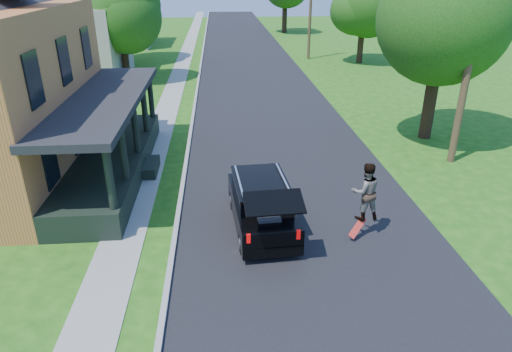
{
  "coord_description": "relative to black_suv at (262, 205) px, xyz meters",
  "views": [
    {
      "loc": [
        -2.58,
        -10.76,
        7.35
      ],
      "look_at": [
        -1.45,
        3.0,
        1.06
      ],
      "focal_mm": 32.0,
      "sensor_mm": 36.0,
      "label": 1
    }
  ],
  "objects": [
    {
      "name": "black_suv",
      "position": [
        0.0,
        0.0,
        0.0
      ],
      "size": [
        1.95,
        4.48,
        2.04
      ],
      "rotation": [
        0.0,
        0.0,
        0.07
      ],
      "color": "black",
      "rests_on": "ground"
    },
    {
      "name": "skateboarder",
      "position": [
        2.99,
        -0.63,
        0.64
      ],
      "size": [
        0.92,
        0.75,
        1.78
      ],
      "rotation": [
        0.0,
        0.0,
        3.24
      ],
      "color": "black",
      "rests_on": "ground"
    },
    {
      "name": "tree_right_mid",
      "position": [
        10.86,
        26.65,
        4.16
      ],
      "size": [
        6.65,
        6.77,
        7.82
      ],
      "rotation": [
        0.0,
        0.0,
        -0.38
      ],
      "color": "black",
      "rests_on": "ground"
    },
    {
      "name": "utility_pole_near",
      "position": [
        8.4,
        4.68,
        4.91
      ],
      "size": [
        1.78,
        0.56,
        11.05
      ],
      "rotation": [
        0.0,
        0.0,
        -0.24
      ],
      "color": "#483521",
      "rests_on": "ground"
    },
    {
      "name": "tree_right_near",
      "position": [
        8.5,
        7.7,
        4.7
      ],
      "size": [
        5.6,
        5.58,
        8.27
      ],
      "rotation": [
        0.0,
        0.0,
        -0.1
      ],
      "color": "black",
      "rests_on": "ground"
    },
    {
      "name": "ground",
      "position": [
        1.4,
        -1.5,
        -0.78
      ],
      "size": [
        140.0,
        140.0,
        0.0
      ],
      "primitive_type": "plane",
      "color": "#1D5511",
      "rests_on": "ground"
    },
    {
      "name": "sidewalk",
      "position": [
        -4.2,
        18.5,
        -0.78
      ],
      "size": [
        1.3,
        120.0,
        0.03
      ],
      "primitive_type": "cube",
      "color": "#97978F",
      "rests_on": "ground"
    },
    {
      "name": "street",
      "position": [
        1.4,
        18.5,
        -0.78
      ],
      "size": [
        8.0,
        120.0,
        0.02
      ],
      "primitive_type": "cube",
      "color": "black",
      "rests_on": "ground"
    },
    {
      "name": "skateboard",
      "position": [
        2.77,
        -0.9,
        -0.43
      ],
      "size": [
        0.64,
        0.51,
        0.53
      ],
      "rotation": [
        0.0,
        0.0,
        -0.42
      ],
      "color": "red",
      "rests_on": "ground"
    },
    {
      "name": "curb",
      "position": [
        -2.65,
        18.5,
        -0.78
      ],
      "size": [
        0.15,
        120.0,
        0.12
      ],
      "primitive_type": "cube",
      "color": "#979792",
      "rests_on": "ground"
    },
    {
      "name": "neighbor_house_far",
      "position": [
        -12.1,
        38.5,
        3.41
      ],
      "size": [
        12.78,
        12.78,
        8.3
      ],
      "color": "#AFA99B",
      "rests_on": "ground"
    },
    {
      "name": "tree_left_mid",
      "position": [
        -7.81,
        21.46,
        4.06
      ],
      "size": [
        6.34,
        6.51,
        7.53
      ],
      "rotation": [
        0.0,
        0.0,
        -0.43
      ],
      "color": "black",
      "rests_on": "ground"
    },
    {
      "name": "utility_pole_far",
      "position": [
        6.87,
        28.8,
        3.95
      ],
      "size": [
        1.48,
        0.57,
        9.18
      ],
      "rotation": [
        0.0,
        0.0,
        0.31
      ],
      "color": "#483521",
      "rests_on": "ground"
    },
    {
      "name": "neighbor_house_mid",
      "position": [
        -12.1,
        22.5,
        3.41
      ],
      "size": [
        12.78,
        12.78,
        8.3
      ],
      "color": "#AFA99B",
      "rests_on": "ground"
    },
    {
      "name": "front_walk",
      "position": [
        -8.1,
        4.5,
        -0.78
      ],
      "size": [
        6.5,
        1.2,
        0.03
      ],
      "primitive_type": "cube",
      "color": "#97978F",
      "rests_on": "ground"
    }
  ]
}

